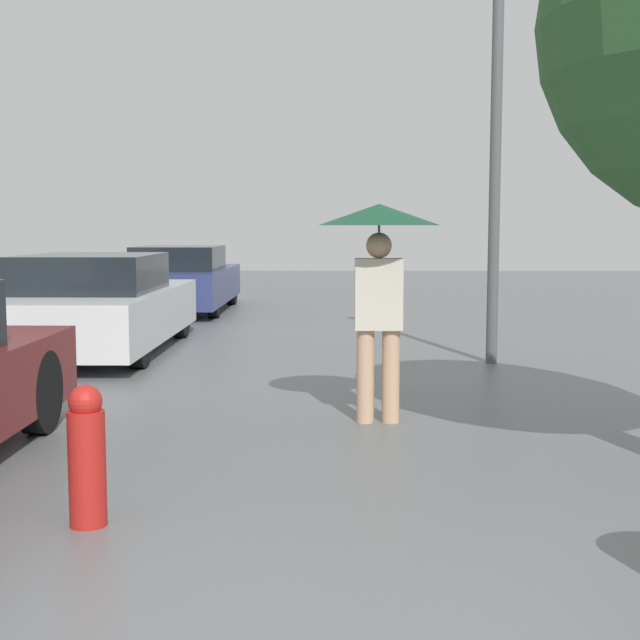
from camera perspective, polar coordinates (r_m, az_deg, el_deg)
pedestrian at (r=7.40m, az=3.79°, el=4.38°), size 1.01×1.01×1.83m
parked_car_middle at (r=12.05m, az=-14.12°, el=0.87°), size 1.89×4.60×1.28m
parked_car_farthest at (r=17.53m, az=-8.88°, el=2.54°), size 1.82×4.44×1.26m
street_lamp at (r=10.90m, az=11.18°, el=11.33°), size 0.26×0.26×4.75m
fire_hydrant at (r=5.11m, az=-14.70°, el=-8.41°), size 0.21×0.21×0.79m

